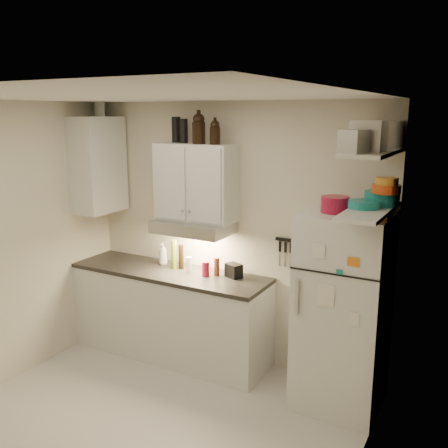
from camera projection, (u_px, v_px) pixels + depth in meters
The scene contains 35 objects.
floor at pixel (142, 432), 3.99m from camera, with size 3.20×3.00×0.02m, color beige.
ceiling at pixel (129, 94), 3.42m from camera, with size 3.20×3.00×0.02m, color white.
back_wall at pixel (232, 234), 4.99m from camera, with size 3.20×0.02×2.60m, color beige.
right_wall at pixel (352, 318), 2.94m from camera, with size 0.02×3.00×2.60m, color beige.
base_cabinet at pixel (171, 315), 5.17m from camera, with size 2.10×0.60×0.88m, color silver.
countertop at pixel (169, 272), 5.07m from camera, with size 2.10×0.62×0.04m, color #272421.
upper_cabinet at pixel (196, 182), 4.87m from camera, with size 0.80×0.33×0.75m, color silver.
side_cabinet at pixel (98, 165), 5.26m from camera, with size 0.33×0.55×1.00m, color silver.
range_hood at pixel (193, 227), 4.91m from camera, with size 0.76×0.46×0.12m, color silver.
fridge at pixel (343, 311), 4.20m from camera, with size 0.70×0.68×1.70m, color silver.
shelf_hi at pixel (374, 152), 3.70m from camera, with size 0.30×0.95×0.03m, color silver.
shelf_lo at pixel (370, 211), 3.80m from camera, with size 0.30×0.95×0.03m, color silver.
knife_strip at pixel (297, 241), 4.64m from camera, with size 0.42×0.02×0.03m, color black.
dutch_oven at pixel (335, 205), 4.01m from camera, with size 0.23×0.23×0.13m, color maroon.
book_stack at pixel (378, 214), 3.79m from camera, with size 0.17×0.22×0.07m, color orange.
spice_jar at pixel (355, 208), 3.95m from camera, with size 0.06×0.06×0.10m, color silver.
stock_pot at pixel (385, 134), 3.99m from camera, with size 0.30×0.30×0.21m, color silver.
tin_a at pixel (369, 136), 3.57m from camera, with size 0.22×0.20×0.22m, color #AAAAAD.
tin_b at pixel (353, 141), 3.42m from camera, with size 0.16×0.16×0.16m, color #AAAAAD.
bowl_teal at pixel (382, 198), 3.93m from camera, with size 0.27×0.27×0.11m, color #167A77.
bowl_orange at pixel (386, 189), 3.82m from camera, with size 0.22×0.22×0.07m, color #C73F12.
bowl_yellow at pixel (387, 181), 3.81m from camera, with size 0.17×0.17×0.05m, color orange.
plates at pixel (364, 204), 3.80m from camera, with size 0.24×0.24×0.06m, color #167A77.
growler_a at pixel (199, 128), 4.68m from camera, with size 0.12×0.12×0.29m, color black, non-canonical shape.
growler_b at pixel (215, 132), 4.61m from camera, with size 0.10×0.10×0.23m, color black, non-canonical shape.
thermos_a at pixel (184, 131), 4.82m from camera, with size 0.08×0.08×0.23m, color black.
thermos_b at pixel (176, 130), 4.93m from camera, with size 0.09×0.09×0.25m, color black.
side_jar at pixel (100, 109), 5.25m from camera, with size 0.11×0.11×0.15m, color silver.
soap_bottle at pixel (163, 253), 5.25m from camera, with size 0.10×0.10×0.26m, color silver.
pepper_mill at pixel (217, 267), 4.90m from camera, with size 0.06×0.06×0.18m, color brown.
oil_bottle at pixel (174, 254), 5.11m from camera, with size 0.06×0.06×0.30m, color #61711C.
vinegar_bottle at pixel (181, 257), 5.10m from camera, with size 0.05×0.05×0.26m, color black.
clear_bottle at pixel (189, 265), 4.97m from camera, with size 0.06×0.06×0.17m, color silver.
red_jar at pixel (206, 269), 4.88m from camera, with size 0.07×0.07×0.15m, color maroon.
caddy at pixel (234, 270), 4.85m from camera, with size 0.16×0.11×0.13m, color black.
Camera 1 is at (2.27, -2.78, 2.49)m, focal length 40.00 mm.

